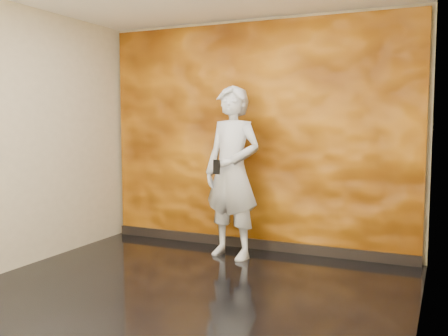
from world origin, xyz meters
TOP-DOWN VIEW (x-y plane):
  - room at (0.00, 0.00)m, footprint 4.02×4.02m
  - feature_wall at (0.00, 1.96)m, footprint 3.90×0.06m
  - baseboard at (0.00, 1.92)m, footprint 3.90×0.04m
  - man at (-0.09, 1.47)m, footprint 0.80×0.62m
  - phone at (-0.17, 1.21)m, footprint 0.09×0.04m

SIDE VIEW (x-z plane):
  - baseboard at x=0.00m, z-range 0.00..0.12m
  - man at x=-0.09m, z-range 0.00..1.97m
  - phone at x=-0.17m, z-range 0.99..1.15m
  - feature_wall at x=0.00m, z-range 0.00..2.75m
  - room at x=0.00m, z-range -0.01..2.81m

